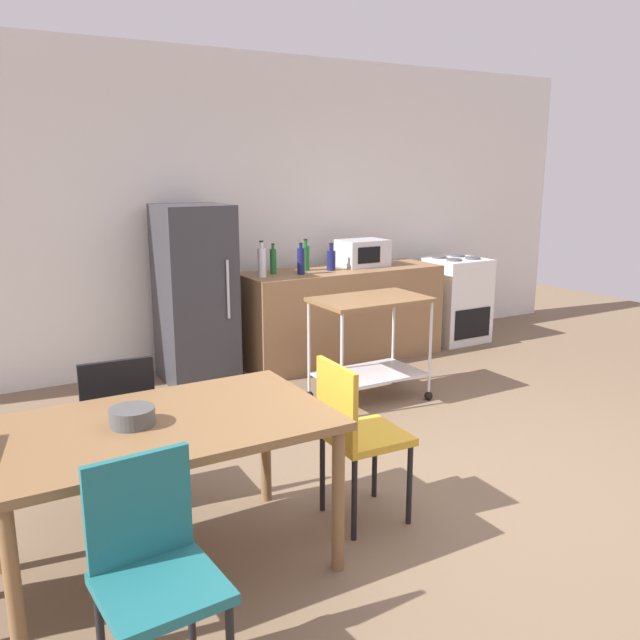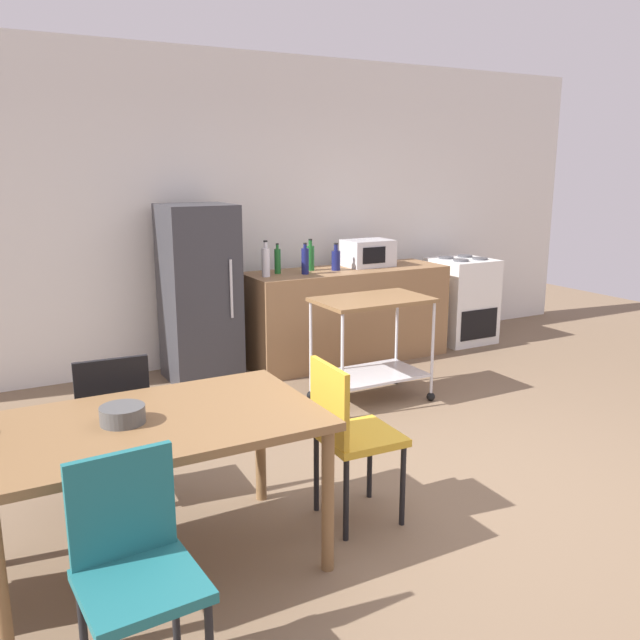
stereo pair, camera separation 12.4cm
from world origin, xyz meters
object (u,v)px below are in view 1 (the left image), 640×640
chair_mustard (355,430)px  kitchen_cart (370,332)px  dining_table (163,438)px  bottle_wine (273,261)px  chair_black (116,421)px  bottle_sesame_oil (331,260)px  microwave (363,253)px  fruit_bowl (132,417)px  stove_oven (454,300)px  bottle_hot_sauce (262,262)px  bottle_sparkling_water (301,261)px  chair_teal (153,567)px  bottle_soda (306,257)px  refrigerator (195,294)px

chair_mustard → kitchen_cart: 1.91m
dining_table → bottle_wine: (1.87, 2.67, 0.35)m
chair_black → bottle_sesame_oil: bearing=-139.8°
microwave → fruit_bowl: microwave is taller
stove_oven → bottle_hot_sauce: bearing=-178.5°
bottle_sesame_oil → microwave: size_ratio=0.56×
bottle_wine → bottle_hot_sauce: bearing=-145.3°
chair_mustard → bottle_sparkling_water: size_ratio=3.10×
chair_teal → microwave: microwave is taller
chair_teal → chair_mustard: same height
fruit_bowl → bottle_sparkling_water: bearing=48.5°
bottle_sparkling_water → bottle_soda: (0.15, 0.17, -0.00)m
refrigerator → fruit_bowl: 2.95m
dining_table → chair_teal: 0.79m
bottle_wine → refrigerator: bearing=178.2°
dining_table → bottle_hot_sauce: bearing=56.3°
bottle_hot_sauce → bottle_sparkling_water: bottle_hot_sauce is taller
dining_table → kitchen_cart: size_ratio=1.65×
refrigerator → bottle_soda: (1.10, -0.00, 0.25)m
dining_table → bottle_wine: size_ratio=5.38×
kitchen_cart → stove_oven: bearing=31.0°
chair_teal → fruit_bowl: (0.14, 0.75, 0.27)m
bottle_wine → bottle_sparkling_water: (0.21, -0.15, 0.01)m
microwave → fruit_bowl: (-2.98, -2.65, -0.24)m
refrigerator → fruit_bowl: refrigerator is taller
refrigerator → bottle_soda: 1.13m
dining_table → bottle_sesame_oil: bearing=46.6°
bottle_soda → microwave: 0.63m
refrigerator → microwave: (1.73, -0.03, 0.25)m
chair_black → bottle_wine: (1.93, 1.97, 0.50)m
bottle_soda → microwave: bottle_soda is taller
chair_black → fruit_bowl: (-0.07, -0.68, 0.27)m
dining_table → bottle_sparkling_water: bearing=50.5°
bottle_soda → kitchen_cart: bearing=-94.0°
microwave → bottle_sesame_oil: bearing=-168.2°
stove_oven → refrigerator: (-2.90, 0.08, 0.32)m
chair_mustard → bottle_wine: 2.90m
stove_oven → fruit_bowl: (-4.15, -2.59, 0.34)m
chair_teal → fruit_bowl: bearing=75.7°
chair_black → refrigerator: bearing=-117.4°
chair_mustard → refrigerator: bearing=-0.4°
kitchen_cart → bottle_sparkling_water: bottle_sparkling_water is taller
microwave → fruit_bowl: 3.99m
refrigerator → bottle_wine: (0.75, -0.02, 0.24)m
chair_black → bottle_wine: 2.80m
bottle_sparkling_water → bottle_soda: bearing=50.1°
dining_table → bottle_hot_sauce: 3.09m
bottle_sesame_oil → microwave: bearing=11.8°
dining_table → fruit_bowl: 0.18m
dining_table → bottle_sesame_oil: (2.44, 2.58, 0.33)m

